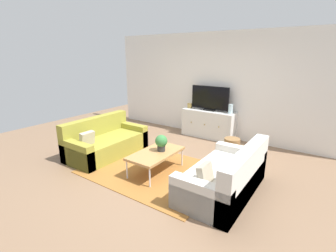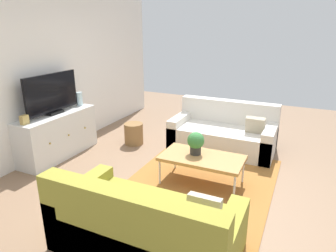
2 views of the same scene
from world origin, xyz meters
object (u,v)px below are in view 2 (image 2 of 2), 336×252
object	(u,v)px
wicker_basket	(134,134)
tv_console	(58,135)
flat_screen_tv	(52,94)
glass_vase	(79,99)
potted_plant	(196,142)
mantel_clock	(24,120)
coffee_table	(202,159)
couch_right_side	(224,133)
couch_left_side	(143,230)

from	to	relation	value
wicker_basket	tv_console	bearing A→B (deg)	139.40
flat_screen_tv	glass_vase	world-z (taller)	flat_screen_tv
potted_plant	mantel_clock	size ratio (longest dim) A/B	2.39
coffee_table	mantel_clock	size ratio (longest dim) A/B	8.42
couch_right_side	glass_vase	world-z (taller)	glass_vase
coffee_table	wicker_basket	world-z (taller)	coffee_table
couch_right_side	mantel_clock	size ratio (longest dim) A/B	13.37
potted_plant	flat_screen_tv	world-z (taller)	flat_screen_tv
flat_screen_tv	potted_plant	bearing A→B (deg)	-86.20
glass_vase	potted_plant	bearing A→B (deg)	-100.38
couch_left_side	flat_screen_tv	size ratio (longest dim) A/B	1.69
flat_screen_tv	couch_left_side	bearing A→B (deg)	-120.06
coffee_table	potted_plant	size ratio (longest dim) A/B	3.52
tv_console	mantel_clock	distance (m)	0.72
tv_console	glass_vase	world-z (taller)	glass_vase
couch_left_side	couch_right_side	bearing A→B (deg)	0.00
glass_vase	flat_screen_tv	bearing A→B (deg)	178.03
flat_screen_tv	glass_vase	bearing A→B (deg)	-1.97
couch_left_side	potted_plant	size ratio (longest dim) A/B	5.58
coffee_table	wicker_basket	size ratio (longest dim) A/B	2.84
couch_left_side	glass_vase	xyz separation A→B (m)	(1.97, 2.37, 0.58)
couch_left_side	tv_console	xyz separation A→B (m)	(1.39, 2.37, 0.10)
flat_screen_tv	wicker_basket	distance (m)	1.56
couch_left_side	coffee_table	world-z (taller)	couch_left_side
coffee_table	wicker_basket	xyz separation A→B (m)	(0.87, 1.60, -0.18)
coffee_table	glass_vase	distance (m)	2.53
potted_plant	wicker_basket	size ratio (longest dim) A/B	0.81
tv_console	flat_screen_tv	world-z (taller)	flat_screen_tv
couch_left_side	glass_vase	size ratio (longest dim) A/B	7.42
tv_console	wicker_basket	world-z (taller)	tv_console
potted_plant	couch_left_side	bearing A→B (deg)	-178.13
couch_left_side	mantel_clock	size ratio (longest dim) A/B	13.37
glass_vase	mantel_clock	xyz separation A→B (m)	(-1.16, 0.00, -0.05)
glass_vase	coffee_table	bearing A→B (deg)	-100.90
tv_console	coffee_table	bearing A→B (deg)	-87.36
glass_vase	mantel_clock	size ratio (longest dim) A/B	1.80
couch_right_side	wicker_basket	bearing A→B (deg)	108.51
flat_screen_tv	tv_console	bearing A→B (deg)	-90.00
glass_vase	mantel_clock	distance (m)	1.16
potted_plant	glass_vase	size ratio (longest dim) A/B	1.33
couch_right_side	mantel_clock	bearing A→B (deg)	131.14
potted_plant	flat_screen_tv	bearing A→B (deg)	93.80
coffee_table	mantel_clock	distance (m)	2.57
couch_left_side	wicker_basket	distance (m)	2.82
coffee_table	tv_console	size ratio (longest dim) A/B	0.78
coffee_table	flat_screen_tv	bearing A→B (deg)	92.62
couch_right_side	flat_screen_tv	world-z (taller)	flat_screen_tv
flat_screen_tv	glass_vase	size ratio (longest dim) A/B	4.39
couch_right_side	tv_console	size ratio (longest dim) A/B	1.24
flat_screen_tv	glass_vase	xyz separation A→B (m)	(0.58, -0.02, -0.20)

